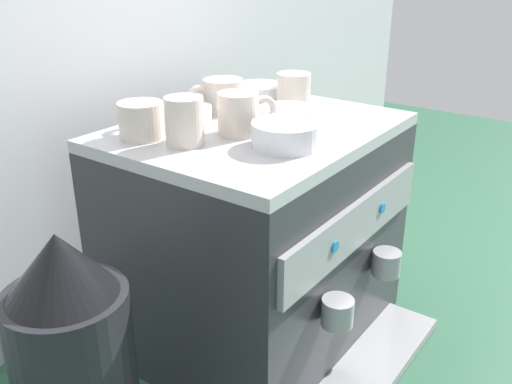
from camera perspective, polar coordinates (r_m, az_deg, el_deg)
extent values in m
plane|color=#28563D|center=(1.30, 0.00, -13.24)|extent=(4.00, 4.00, 0.00)
cube|color=silver|center=(1.32, -12.85, 10.00)|extent=(2.80, 0.03, 0.97)
cube|color=#2D2D33|center=(1.18, 0.00, -4.67)|extent=(0.53, 0.43, 0.44)
cube|color=#B7B7BC|center=(1.09, 0.00, 6.08)|extent=(0.53, 0.43, 0.02)
cube|color=#939399|center=(1.04, 9.98, -3.26)|extent=(0.49, 0.01, 0.09)
cylinder|color=#1E7AB7|center=(0.96, 7.85, -5.42)|extent=(0.02, 0.01, 0.02)
cylinder|color=#1E7AB7|center=(1.11, 12.45, -1.57)|extent=(0.02, 0.01, 0.02)
cube|color=#939399|center=(1.19, 10.90, -17.02)|extent=(0.45, 0.12, 0.02)
cylinder|color=#939399|center=(1.01, 8.12, -11.77)|extent=(0.06, 0.06, 0.05)
cylinder|color=#939399|center=(1.17, 12.87, -6.92)|extent=(0.06, 0.06, 0.05)
cylinder|color=beige|center=(1.18, -3.27, 9.59)|extent=(0.08, 0.08, 0.07)
torus|color=beige|center=(1.16, -5.73, 9.34)|extent=(0.05, 0.04, 0.05)
cylinder|color=beige|center=(0.98, -7.14, 7.02)|extent=(0.07, 0.07, 0.08)
torus|color=beige|center=(1.02, -6.02, 7.74)|extent=(0.06, 0.03, 0.06)
cylinder|color=beige|center=(1.03, -11.38, 7.04)|extent=(0.08, 0.08, 0.06)
torus|color=beige|center=(1.08, -12.02, 7.70)|extent=(0.04, 0.05, 0.05)
cylinder|color=beige|center=(1.03, -1.81, 7.81)|extent=(0.07, 0.07, 0.08)
torus|color=beige|center=(1.05, 0.71, 8.12)|extent=(0.06, 0.04, 0.06)
cylinder|color=beige|center=(1.21, 3.76, 10.10)|extent=(0.07, 0.07, 0.07)
torus|color=beige|center=(1.26, 2.83, 10.57)|extent=(0.04, 0.05, 0.05)
cylinder|color=white|center=(1.10, 3.23, 7.59)|extent=(0.12, 0.12, 0.03)
cylinder|color=white|center=(1.10, 3.21, 7.02)|extent=(0.06, 0.06, 0.01)
cylinder|color=white|center=(0.97, 3.00, 5.72)|extent=(0.12, 0.12, 0.04)
cylinder|color=white|center=(0.97, 2.98, 4.83)|extent=(0.06, 0.06, 0.01)
cylinder|color=white|center=(1.11, -7.01, 7.65)|extent=(0.10, 0.10, 0.03)
cylinder|color=white|center=(1.11, -6.98, 7.04)|extent=(0.05, 0.05, 0.01)
cylinder|color=white|center=(1.29, 0.36, 10.02)|extent=(0.11, 0.11, 0.03)
cylinder|color=white|center=(1.29, 0.36, 9.51)|extent=(0.06, 0.06, 0.01)
cone|color=black|center=(0.80, -19.06, -6.86)|extent=(0.15, 0.15, 0.09)
cylinder|color=#B7B7BC|center=(1.58, 8.50, -3.21)|extent=(0.08, 0.08, 0.15)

